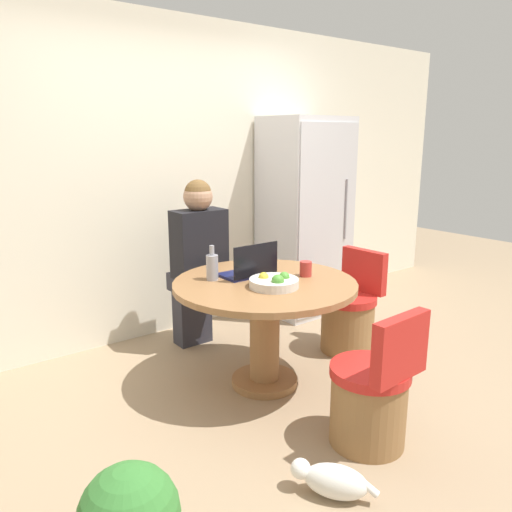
{
  "coord_description": "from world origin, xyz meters",
  "views": [
    {
      "loc": [
        -1.94,
        -2.2,
        1.66
      ],
      "look_at": [
        0.0,
        0.34,
        0.88
      ],
      "focal_mm": 35.0,
      "sensor_mm": 36.0,
      "label": 1
    }
  ],
  "objects": [
    {
      "name": "chair_near_camera",
      "position": [
        0.04,
        -0.64,
        0.27
      ],
      "size": [
        0.44,
        0.44,
        0.79
      ],
      "rotation": [
        0.0,
        0.0,
        -3.1
      ],
      "color": "olive",
      "rests_on": "ground_plane"
    },
    {
      "name": "ground_plane",
      "position": [
        0.0,
        0.0,
        0.0
      ],
      "size": [
        12.0,
        12.0,
        0.0
      ],
      "primitive_type": "plane",
      "color": "#9E8466"
    },
    {
      "name": "laptop",
      "position": [
        -0.01,
        0.4,
        0.78
      ],
      "size": [
        0.35,
        0.22,
        0.23
      ],
      "rotation": [
        0.0,
        0.0,
        3.14
      ],
      "color": "#141947",
      "rests_on": "dining_table"
    },
    {
      "name": "fruit_bowl",
      "position": [
        -0.04,
        0.1,
        0.77
      ],
      "size": [
        0.31,
        0.31,
        0.1
      ],
      "color": "beige",
      "rests_on": "dining_table"
    },
    {
      "name": "wall_back",
      "position": [
        0.0,
        1.56,
        1.3
      ],
      "size": [
        7.0,
        0.06,
        2.6
      ],
      "color": "silver",
      "rests_on": "ground_plane"
    },
    {
      "name": "chair_right_side",
      "position": [
        0.89,
        0.29,
        0.27
      ],
      "size": [
        0.44,
        0.44,
        0.79
      ],
      "rotation": [
        0.0,
        0.0,
        -1.52
      ],
      "color": "olive",
      "rests_on": "ground_plane"
    },
    {
      "name": "cat",
      "position": [
        -0.42,
        -0.81,
        0.08
      ],
      "size": [
        0.29,
        0.37,
        0.16
      ],
      "rotation": [
        0.0,
        0.0,
        2.16
      ],
      "color": "white",
      "rests_on": "ground_plane"
    },
    {
      "name": "bottle",
      "position": [
        -0.25,
        0.48,
        0.82
      ],
      "size": [
        0.08,
        0.08,
        0.23
      ],
      "color": "#9999A3",
      "rests_on": "dining_table"
    },
    {
      "name": "coffee_cup",
      "position": [
        0.3,
        0.17,
        0.78
      ],
      "size": [
        0.08,
        0.08,
        0.1
      ],
      "color": "#B2332D",
      "rests_on": "dining_table"
    },
    {
      "name": "refrigerator",
      "position": [
        1.24,
        1.2,
        0.91
      ],
      "size": [
        0.72,
        0.63,
        1.82
      ],
      "color": "silver",
      "rests_on": "ground_plane"
    },
    {
      "name": "person_seated",
      "position": [
        -0.02,
        1.06,
        0.74
      ],
      "size": [
        0.4,
        0.37,
        1.34
      ],
      "rotation": [
        0.0,
        0.0,
        3.14
      ],
      "color": "#2D2D38",
      "rests_on": "ground_plane"
    },
    {
      "name": "dining_table",
      "position": [
        0.0,
        0.24,
        0.55
      ],
      "size": [
        1.2,
        1.2,
        0.73
      ],
      "color": "olive",
      "rests_on": "ground_plane"
    }
  ]
}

